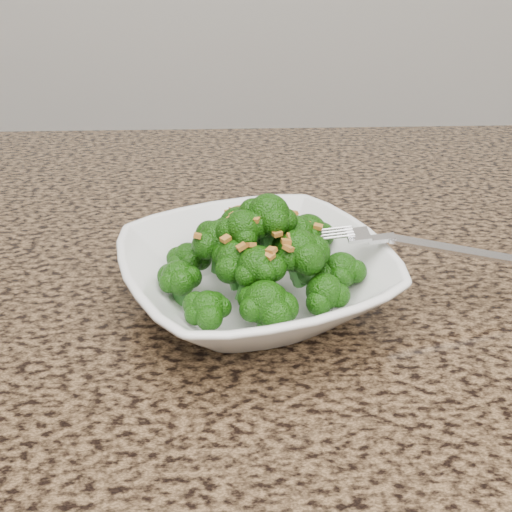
{
  "coord_description": "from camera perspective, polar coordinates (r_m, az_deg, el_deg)",
  "views": [
    {
      "loc": [
        0.01,
        -0.18,
        1.21
      ],
      "look_at": [
        0.03,
        0.3,
        0.95
      ],
      "focal_mm": 45.0,
      "sensor_mm": 36.0,
      "label": 1
    }
  ],
  "objects": [
    {
      "name": "granite_counter",
      "position": [
        0.58,
        -3.35,
        -5.88
      ],
      "size": [
        1.64,
        1.04,
        0.03
      ],
      "primitive_type": "cube",
      "color": "brown",
      "rests_on": "cabinet"
    },
    {
      "name": "fork",
      "position": [
        0.56,
        11.5,
        1.56
      ],
      "size": [
        0.2,
        0.03,
        0.01
      ],
      "primitive_type": null,
      "rotation": [
        0.0,
        0.0,
        0.01
      ],
      "color": "silver",
      "rests_on": "bowl"
    },
    {
      "name": "broccoli_pile",
      "position": [
        0.53,
        0.0,
        3.63
      ],
      "size": [
        0.2,
        0.2,
        0.06
      ],
      "primitive_type": null,
      "color": "#174C08",
      "rests_on": "bowl"
    },
    {
      "name": "garlic_topping",
      "position": [
        0.52,
        0.0,
        7.18
      ],
      "size": [
        0.12,
        0.12,
        0.01
      ],
      "primitive_type": null,
      "color": "#B2742B",
      "rests_on": "broccoli_pile"
    },
    {
      "name": "bowl",
      "position": [
        0.56,
        0.0,
        -1.99
      ],
      "size": [
        0.29,
        0.29,
        0.06
      ],
      "primitive_type": "imported",
      "rotation": [
        0.0,
        0.0,
        0.35
      ],
      "color": "white",
      "rests_on": "granite_counter"
    }
  ]
}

